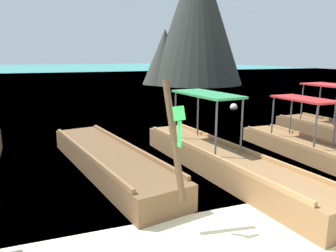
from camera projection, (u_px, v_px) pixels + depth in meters
sea_water at (64, 72)px, 61.35m from camera, size 120.00×120.00×0.00m
longtail_boat_green_ribbon at (109, 161)px, 8.53m from camera, size 2.51×6.70×2.65m
longtail_boat_orange_ribbon at (223, 161)px, 8.29m from camera, size 1.96×7.45×2.47m
longtail_boat_violet_ribbon at (319, 152)px, 9.33m from camera, size 1.33×6.61×2.52m
karst_rock at (194, 19)px, 33.76m from camera, size 10.72×9.95×14.44m
mooring_buoy_near at (234, 107)px, 18.02m from camera, size 0.41×0.41×0.41m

